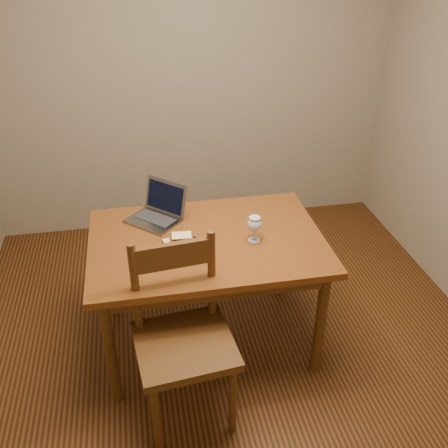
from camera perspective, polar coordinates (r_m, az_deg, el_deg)
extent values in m
cube|color=black|center=(3.19, 0.58, -13.89)|extent=(3.20, 3.20, 0.02)
cube|color=gray|center=(3.96, -4.06, 17.19)|extent=(3.20, 0.02, 2.60)
cube|color=gray|center=(1.21, 17.23, -22.31)|extent=(3.20, 0.02, 2.60)
cube|color=#542C0E|center=(2.79, -1.97, -2.06)|extent=(1.30, 0.90, 0.04)
cylinder|color=#3B220C|center=(2.72, -12.85, -14.02)|extent=(0.06, 0.06, 0.70)
cylinder|color=#3B220C|center=(2.86, 10.94, -11.08)|extent=(0.06, 0.06, 0.70)
cylinder|color=#3B220C|center=(3.29, -12.77, -4.96)|extent=(0.06, 0.06, 0.70)
cylinder|color=#3B220C|center=(3.41, 6.67, -2.95)|extent=(0.06, 0.06, 0.70)
cube|color=#3B220C|center=(2.51, -4.51, -13.67)|extent=(0.52, 0.50, 0.04)
cube|color=#3B220C|center=(2.38, -5.89, -3.60)|extent=(0.38, 0.07, 0.13)
cylinder|color=black|center=(2.70, -4.79, -2.67)|extent=(0.22, 0.22, 0.02)
cube|color=slate|center=(2.96, -8.17, 0.33)|extent=(0.35, 0.35, 0.01)
cube|color=slate|center=(3.00, -6.69, 3.12)|extent=(0.25, 0.25, 0.20)
cube|color=black|center=(3.00, -6.69, 3.12)|extent=(0.21, 0.21, 0.16)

